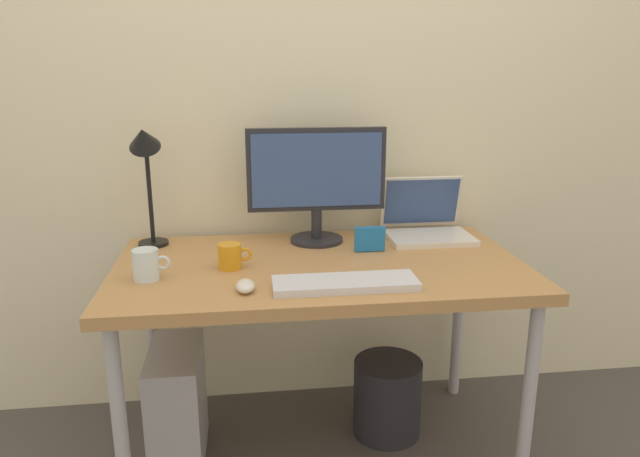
{
  "coord_description": "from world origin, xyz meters",
  "views": [
    {
      "loc": [
        -0.24,
        -1.88,
        1.38
      ],
      "look_at": [
        0.0,
        0.0,
        0.86
      ],
      "focal_mm": 32.88,
      "sensor_mm": 36.0,
      "label": 1
    }
  ],
  "objects_px": {
    "monitor": "(317,178)",
    "coffee_mug": "(230,256)",
    "desk_lamp": "(145,158)",
    "desk": "(320,279)",
    "glass_cup": "(146,265)",
    "mouse": "(245,286)",
    "keyboard": "(345,283)",
    "computer_tower": "(178,404)",
    "wastebasket": "(387,397)",
    "photo_frame": "(370,239)",
    "laptop": "(426,222)"
  },
  "relations": [
    {
      "from": "photo_frame",
      "to": "computer_tower",
      "type": "distance_m",
      "value": 0.91
    },
    {
      "from": "glass_cup",
      "to": "computer_tower",
      "type": "distance_m",
      "value": 0.59
    },
    {
      "from": "glass_cup",
      "to": "computer_tower",
      "type": "xyz_separation_m",
      "value": [
        0.05,
        0.12,
        -0.58
      ]
    },
    {
      "from": "monitor",
      "to": "wastebasket",
      "type": "distance_m",
      "value": 0.89
    },
    {
      "from": "keyboard",
      "to": "wastebasket",
      "type": "bearing_deg",
      "value": 54.24
    },
    {
      "from": "monitor",
      "to": "photo_frame",
      "type": "distance_m",
      "value": 0.3
    },
    {
      "from": "photo_frame",
      "to": "keyboard",
      "type": "bearing_deg",
      "value": -113.61
    },
    {
      "from": "coffee_mug",
      "to": "computer_tower",
      "type": "height_order",
      "value": "coffee_mug"
    },
    {
      "from": "keyboard",
      "to": "photo_frame",
      "type": "bearing_deg",
      "value": 66.39
    },
    {
      "from": "monitor",
      "to": "glass_cup",
      "type": "distance_m",
      "value": 0.7
    },
    {
      "from": "desk_lamp",
      "to": "glass_cup",
      "type": "distance_m",
      "value": 0.45
    },
    {
      "from": "coffee_mug",
      "to": "desk_lamp",
      "type": "bearing_deg",
      "value": 137.18
    },
    {
      "from": "wastebasket",
      "to": "glass_cup",
      "type": "bearing_deg",
      "value": -168.44
    },
    {
      "from": "coffee_mug",
      "to": "glass_cup",
      "type": "height_order",
      "value": "glass_cup"
    },
    {
      "from": "desk_lamp",
      "to": "keyboard",
      "type": "height_order",
      "value": "desk_lamp"
    },
    {
      "from": "monitor",
      "to": "mouse",
      "type": "xyz_separation_m",
      "value": [
        -0.27,
        -0.48,
        -0.23
      ]
    },
    {
      "from": "glass_cup",
      "to": "desk",
      "type": "bearing_deg",
      "value": 9.86
    },
    {
      "from": "desk",
      "to": "computer_tower",
      "type": "bearing_deg",
      "value": 176.99
    },
    {
      "from": "keyboard",
      "to": "photo_frame",
      "type": "distance_m",
      "value": 0.37
    },
    {
      "from": "desk",
      "to": "keyboard",
      "type": "xyz_separation_m",
      "value": [
        0.05,
        -0.24,
        0.07
      ]
    },
    {
      "from": "mouse",
      "to": "coffee_mug",
      "type": "distance_m",
      "value": 0.22
    },
    {
      "from": "wastebasket",
      "to": "keyboard",
      "type": "bearing_deg",
      "value": -125.76
    },
    {
      "from": "coffee_mug",
      "to": "desk",
      "type": "bearing_deg",
      "value": 4.22
    },
    {
      "from": "coffee_mug",
      "to": "glass_cup",
      "type": "bearing_deg",
      "value": -163.78
    },
    {
      "from": "laptop",
      "to": "mouse",
      "type": "bearing_deg",
      "value": -144.69
    },
    {
      "from": "wastebasket",
      "to": "laptop",
      "type": "bearing_deg",
      "value": 46.48
    },
    {
      "from": "computer_tower",
      "to": "monitor",
      "type": "bearing_deg",
      "value": 22.51
    },
    {
      "from": "photo_frame",
      "to": "monitor",
      "type": "bearing_deg",
      "value": 138.75
    },
    {
      "from": "monitor",
      "to": "mouse",
      "type": "relative_size",
      "value": 5.74
    },
    {
      "from": "wastebasket",
      "to": "desk_lamp",
      "type": "bearing_deg",
      "value": 168.53
    },
    {
      "from": "monitor",
      "to": "glass_cup",
      "type": "xyz_separation_m",
      "value": [
        -0.58,
        -0.34,
        -0.2
      ]
    },
    {
      "from": "desk",
      "to": "laptop",
      "type": "distance_m",
      "value": 0.54
    },
    {
      "from": "mouse",
      "to": "computer_tower",
      "type": "distance_m",
      "value": 0.66
    },
    {
      "from": "mouse",
      "to": "coffee_mug",
      "type": "bearing_deg",
      "value": 102.55
    },
    {
      "from": "monitor",
      "to": "coffee_mug",
      "type": "xyz_separation_m",
      "value": [
        -0.32,
        -0.27,
        -0.2
      ]
    },
    {
      "from": "desk",
      "to": "coffee_mug",
      "type": "xyz_separation_m",
      "value": [
        -0.3,
        -0.02,
        0.1
      ]
    },
    {
      "from": "monitor",
      "to": "laptop",
      "type": "xyz_separation_m",
      "value": [
        0.43,
        0.02,
        -0.19
      ]
    },
    {
      "from": "photo_frame",
      "to": "desk_lamp",
      "type": "bearing_deg",
      "value": 168.96
    },
    {
      "from": "desk",
      "to": "wastebasket",
      "type": "xyz_separation_m",
      "value": [
        0.27,
        0.07,
        -0.52
      ]
    },
    {
      "from": "mouse",
      "to": "wastebasket",
      "type": "distance_m",
      "value": 0.86
    },
    {
      "from": "mouse",
      "to": "photo_frame",
      "type": "bearing_deg",
      "value": 36.59
    },
    {
      "from": "desk_lamp",
      "to": "computer_tower",
      "type": "bearing_deg",
      "value": -70.1
    },
    {
      "from": "wastebasket",
      "to": "mouse",
      "type": "bearing_deg",
      "value": -149.51
    },
    {
      "from": "desk",
      "to": "glass_cup",
      "type": "bearing_deg",
      "value": -170.14
    },
    {
      "from": "glass_cup",
      "to": "computer_tower",
      "type": "relative_size",
      "value": 0.27
    },
    {
      "from": "monitor",
      "to": "photo_frame",
      "type": "height_order",
      "value": "monitor"
    },
    {
      "from": "desk",
      "to": "photo_frame",
      "type": "relative_size",
      "value": 12.6
    },
    {
      "from": "desk",
      "to": "coffee_mug",
      "type": "relative_size",
      "value": 12.38
    },
    {
      "from": "coffee_mug",
      "to": "computer_tower",
      "type": "relative_size",
      "value": 0.27
    },
    {
      "from": "desk",
      "to": "keyboard",
      "type": "distance_m",
      "value": 0.25
    }
  ]
}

